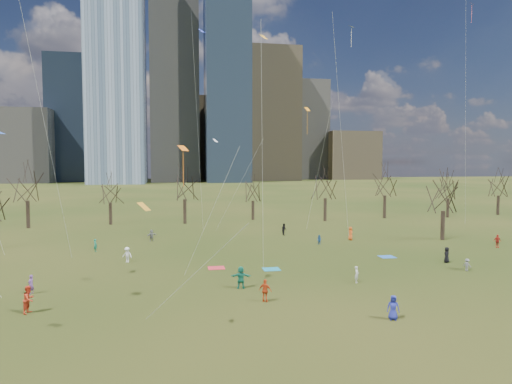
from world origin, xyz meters
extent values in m
plane|color=black|center=(0.00, 0.00, 0.00)|extent=(500.00, 500.00, 0.00)
cube|color=slate|center=(-35.00, 190.00, 59.00)|extent=(26.00, 26.00, 118.00)
cube|color=slate|center=(-8.00, 205.00, 47.50)|extent=(24.00, 24.00, 95.00)
cube|color=#384C66|center=(18.00, 195.00, 52.50)|extent=(22.00, 22.00, 105.00)
cube|color=#726347|center=(45.00, 215.00, 36.00)|extent=(28.00, 28.00, 72.00)
cube|color=#384C66|center=(-60.00, 220.00, 32.50)|extent=(25.00, 25.00, 65.00)
cube|color=slate|center=(70.00, 230.00, 29.00)|extent=(22.00, 22.00, 58.00)
cube|color=#726347|center=(5.00, 240.00, 24.00)|extent=(30.00, 30.00, 48.00)
cube|color=slate|center=(-85.00, 210.00, 18.00)|extent=(35.00, 30.00, 36.00)
cube|color=#726347|center=(95.00, 225.00, 14.00)|extent=(30.00, 28.00, 28.00)
cylinder|color=black|center=(-31.00, 39.00, 2.14)|extent=(0.55, 0.55, 4.28)
cylinder|color=black|center=(-19.00, 41.00, 1.80)|extent=(0.52, 0.52, 3.60)
cylinder|color=black|center=(-7.00, 40.00, 2.02)|extent=(0.54, 0.54, 4.05)
cylinder|color=black|center=(5.00, 43.00, 1.69)|extent=(0.51, 0.51, 3.38)
cylinder|color=black|center=(17.00, 39.00, 1.98)|extent=(0.54, 0.54, 3.96)
cylinder|color=black|center=(29.00, 41.00, 2.07)|extent=(0.54, 0.54, 4.14)
cylinder|color=black|center=(41.00, 40.00, 1.75)|extent=(0.52, 0.52, 3.51)
cylinder|color=black|center=(53.00, 42.00, 1.87)|extent=(0.53, 0.53, 3.74)
cylinder|color=black|center=(26.00, 18.00, 1.91)|extent=(0.53, 0.53, 3.83)
cube|color=teal|center=(0.38, 5.80, 0.01)|extent=(1.60, 1.50, 0.03)
cube|color=blue|center=(13.87, 9.18, 0.01)|extent=(1.60, 1.50, 0.03)
cube|color=red|center=(-4.75, 7.23, 0.01)|extent=(1.60, 1.50, 0.03)
imported|color=#222A97|center=(5.24, -9.20, 0.80)|extent=(0.92, 0.76, 1.61)
imported|color=silver|center=(6.48, -0.23, 0.71)|extent=(0.57, 0.62, 1.43)
imported|color=red|center=(-18.43, -3.64, 0.95)|extent=(0.95, 1.09, 1.89)
imported|color=slate|center=(18.33, 1.91, 0.58)|extent=(0.75, 0.87, 1.17)
imported|color=#CA3F16|center=(-2.19, -4.03, 0.84)|extent=(1.05, 0.88, 1.67)
imported|color=#1A765D|center=(-3.42, -0.16, 0.91)|extent=(1.75, 0.81, 1.81)
imported|color=black|center=(18.55, 5.50, 0.80)|extent=(0.85, 0.93, 1.59)
imported|color=#72468D|center=(-19.70, 1.17, 0.75)|extent=(0.54, 0.64, 1.50)
imported|color=#235797|center=(8.94, 17.45, 0.60)|extent=(0.71, 0.74, 1.21)
imported|color=white|center=(-13.48, 11.42, 0.78)|extent=(1.15, 0.92, 1.56)
imported|color=red|center=(29.31, 11.87, 0.78)|extent=(0.96, 0.49, 1.57)
imported|color=slate|center=(-11.63, 23.76, 0.74)|extent=(1.41, 1.08, 1.48)
imported|color=#E15519|center=(13.98, 19.88, 0.88)|extent=(0.57, 0.86, 1.76)
imported|color=#1C8064|center=(-17.63, 17.84, 0.72)|extent=(0.59, 0.63, 1.44)
imported|color=black|center=(6.39, 25.39, 0.83)|extent=(0.76, 0.90, 1.66)
plane|color=orange|center=(-7.95, -0.64, 11.29)|extent=(1.14, 1.10, 0.44)
cylinder|color=silver|center=(-6.07, -2.82, 6.34)|extent=(3.78, 4.39, 9.89)
cylinder|color=orange|center=(-7.95, -0.64, 9.67)|extent=(0.04, 0.04, 2.70)
plane|color=#FFAB28|center=(-1.47, 0.35, 20.22)|extent=(0.92, 0.87, 0.44)
cylinder|color=silver|center=(-2.00, -1.86, 10.81)|extent=(1.08, 4.43, 18.83)
cylinder|color=silver|center=(-19.76, 4.24, 17.13)|extent=(3.30, 7.70, 31.47)
plane|color=silver|center=(11.69, 14.75, 25.83)|extent=(1.07, 1.06, 0.33)
cylinder|color=silver|center=(9.66, 12.35, 13.62)|extent=(4.08, 4.83, 24.43)
cylinder|color=silver|center=(11.69, 14.75, 24.54)|extent=(0.04, 0.04, 2.10)
plane|color=blue|center=(-5.01, 23.10, 26.83)|extent=(1.09, 1.08, 0.51)
cylinder|color=silver|center=(-5.82, 19.14, 14.11)|extent=(1.64, 7.95, 25.43)
plane|color=orange|center=(8.46, 21.43, 17.07)|extent=(1.03, 0.91, 0.55)
cylinder|color=silver|center=(8.80, 17.58, 9.23)|extent=(0.68, 7.71, 15.67)
cylinder|color=orange|center=(8.46, 21.43, 15.31)|extent=(0.04, 0.04, 3.00)
plane|color=orange|center=(-10.31, -10.36, 7.77)|extent=(0.90, 0.95, 0.45)
cylinder|color=silver|center=(-8.01, -14.26, 4.59)|extent=(4.62, 7.82, 6.38)
plane|color=#E95668|center=(32.70, 22.89, 32.40)|extent=(1.00, 0.96, 0.49)
cylinder|color=silver|center=(30.42, 20.28, 16.90)|extent=(4.59, 5.25, 31.00)
cylinder|color=#E95668|center=(32.70, 22.89, 30.96)|extent=(0.04, 0.04, 2.40)
plane|color=white|center=(-3.44, 22.16, 12.96)|extent=(0.92, 0.94, 0.45)
cylinder|color=silver|center=(-0.97, 18.86, 7.18)|extent=(4.97, 6.63, 11.57)
camera|label=1|loc=(-8.63, -36.15, 10.23)|focal=32.00mm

